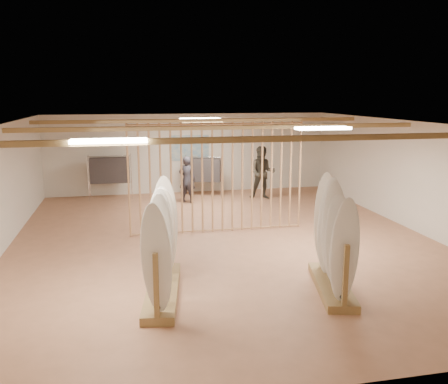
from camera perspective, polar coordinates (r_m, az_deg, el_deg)
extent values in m
plane|color=#AE7654|center=(11.50, 0.00, -5.86)|extent=(12.00, 12.00, 0.00)
plane|color=gray|center=(10.99, 0.00, 8.20)|extent=(12.00, 12.00, 0.00)
plane|color=beige|center=(17.01, -4.19, 4.66)|extent=(12.00, 0.00, 12.00)
plane|color=beige|center=(5.64, 12.90, -10.11)|extent=(12.00, 0.00, 12.00)
plane|color=beige|center=(13.12, 21.90, 1.77)|extent=(0.00, 12.00, 12.00)
cube|color=olive|center=(11.00, 0.00, 7.78)|extent=(9.50, 6.12, 0.10)
cube|color=white|center=(10.99, 0.00, 7.89)|extent=(1.20, 0.35, 0.06)
cylinder|color=tan|center=(11.72, -11.41, 1.28)|extent=(0.05, 0.05, 2.78)
cylinder|color=tan|center=(11.72, -10.15, 1.33)|extent=(0.05, 0.05, 2.78)
cylinder|color=tan|center=(11.73, -8.88, 1.39)|extent=(0.05, 0.05, 2.78)
cylinder|color=tan|center=(11.75, -7.62, 1.44)|extent=(0.05, 0.05, 2.78)
cylinder|color=tan|center=(11.77, -6.37, 1.49)|extent=(0.05, 0.05, 2.78)
cylinder|color=tan|center=(11.80, -5.12, 1.54)|extent=(0.05, 0.05, 2.78)
cylinder|color=tan|center=(11.83, -3.87, 1.58)|extent=(0.05, 0.05, 2.78)
cylinder|color=tan|center=(11.87, -2.63, 1.63)|extent=(0.05, 0.05, 2.78)
cylinder|color=tan|center=(11.91, -1.40, 1.68)|extent=(0.05, 0.05, 2.78)
cylinder|color=tan|center=(11.96, -0.19, 1.72)|extent=(0.05, 0.05, 2.78)
cylinder|color=tan|center=(12.01, 1.02, 1.77)|extent=(0.05, 0.05, 2.78)
cylinder|color=tan|center=(12.07, 2.22, 1.81)|extent=(0.05, 0.05, 2.78)
cylinder|color=tan|center=(12.14, 3.41, 1.85)|extent=(0.05, 0.05, 2.78)
cylinder|color=tan|center=(12.21, 4.58, 1.89)|extent=(0.05, 0.05, 2.78)
cylinder|color=tan|center=(12.28, 5.74, 1.93)|extent=(0.05, 0.05, 2.78)
cylinder|color=tan|center=(12.36, 6.88, 1.97)|extent=(0.05, 0.05, 2.78)
cylinder|color=tan|center=(12.45, 8.01, 2.00)|extent=(0.05, 0.05, 2.78)
cylinder|color=tan|center=(12.54, 9.13, 2.04)|extent=(0.05, 0.05, 2.78)
cube|color=teal|center=(16.97, -4.19, 5.32)|extent=(1.40, 0.03, 0.90)
cube|color=olive|center=(8.59, -7.38, -11.69)|extent=(0.89, 2.44, 0.14)
cylinder|color=black|center=(8.28, -7.54, -6.01)|extent=(0.37, 2.32, 0.01)
ellipsoid|color=white|center=(7.32, -8.15, -7.83)|extent=(0.47, 0.13, 1.78)
ellipsoid|color=white|center=(7.69, -7.90, -6.84)|extent=(0.47, 0.13, 1.78)
ellipsoid|color=white|center=(8.07, -7.66, -5.95)|extent=(0.47, 0.13, 1.78)
ellipsoid|color=silver|center=(8.45, -7.45, -5.13)|extent=(0.47, 0.13, 1.78)
ellipsoid|color=white|center=(8.83, -7.26, -4.39)|extent=(0.47, 0.13, 1.78)
ellipsoid|color=silver|center=(9.21, -7.08, -3.70)|extent=(0.47, 0.13, 1.78)
cube|color=olive|center=(8.94, 12.82, -10.93)|extent=(0.97, 2.09, 0.14)
cylinder|color=black|center=(8.64, 13.08, -5.45)|extent=(0.46, 1.93, 0.01)
ellipsoid|color=white|center=(7.87, 14.32, -6.68)|extent=(0.46, 0.16, 1.79)
ellipsoid|color=white|center=(8.24, 13.68, -5.80)|extent=(0.46, 0.16, 1.79)
ellipsoid|color=white|center=(8.62, 13.11, -4.99)|extent=(0.46, 0.16, 1.79)
ellipsoid|color=white|center=(9.00, 12.58, -4.26)|extent=(0.46, 0.16, 1.79)
ellipsoid|color=silver|center=(9.39, 12.09, -3.58)|extent=(0.46, 0.16, 1.79)
cylinder|color=silver|center=(16.27, -13.65, 4.22)|extent=(1.40, 0.05, 0.03)
cube|color=black|center=(16.33, -13.57, 2.57)|extent=(1.30, 0.37, 0.85)
cylinder|color=silver|center=(16.37, -13.53, 1.79)|extent=(0.03, 0.03, 1.50)
cylinder|color=silver|center=(16.27, -2.55, 4.22)|extent=(1.24, 0.49, 0.03)
cube|color=black|center=(16.33, -2.53, 2.67)|extent=(1.26, 0.73, 0.80)
cylinder|color=silver|center=(16.37, -2.53, 1.94)|extent=(0.03, 0.03, 1.41)
imported|color=#27252D|center=(15.39, -4.46, 1.88)|extent=(0.76, 0.68, 1.72)
imported|color=#322F26|center=(15.95, 4.65, 2.75)|extent=(1.16, 1.02, 2.01)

